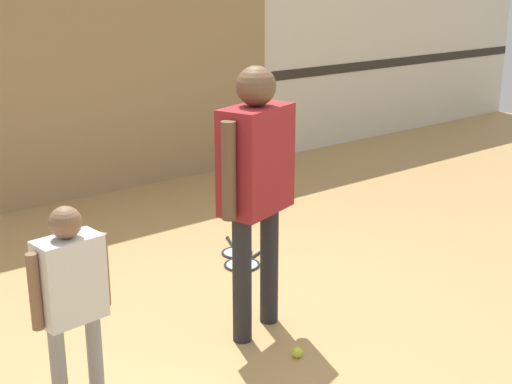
% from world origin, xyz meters
% --- Properties ---
extents(ground_plane, '(16.00, 16.00, 0.00)m').
position_xyz_m(ground_plane, '(0.00, 0.00, 0.00)').
color(ground_plane, tan).
extents(wall_back, '(16.00, 0.07, 3.20)m').
position_xyz_m(wall_back, '(0.00, 3.52, 1.60)').
color(wall_back, silver).
rests_on(wall_back, ground_plane).
extents(wall_panel, '(3.32, 0.05, 2.12)m').
position_xyz_m(wall_panel, '(1.16, 3.46, 1.06)').
color(wall_panel, '#9E7F56').
rests_on(wall_panel, ground_plane).
extents(person_instructor, '(0.63, 0.40, 1.72)m').
position_xyz_m(person_instructor, '(-0.03, 0.06, 1.07)').
color(person_instructor, '#232328').
rests_on(person_instructor, ground_plane).
extents(person_student_left, '(0.44, 0.21, 1.16)m').
position_xyz_m(person_student_left, '(-1.33, -0.08, 0.72)').
color(person_student_left, gray).
rests_on(person_student_left, ground_plane).
extents(racket_spare_on_floor, '(0.54, 0.38, 0.03)m').
position_xyz_m(racket_spare_on_floor, '(0.57, 0.97, 0.01)').
color(racket_spare_on_floor, '#28282D').
rests_on(racket_spare_on_floor, ground_plane).
extents(racket_second_spare, '(0.34, 0.51, 0.03)m').
position_xyz_m(racket_second_spare, '(0.69, 1.21, 0.01)').
color(racket_second_spare, '#28282D').
rests_on(racket_second_spare, ground_plane).
extents(tennis_ball_near_instructor, '(0.07, 0.07, 0.07)m').
position_xyz_m(tennis_ball_near_instructor, '(-0.05, -0.37, 0.03)').
color(tennis_ball_near_instructor, '#CCE038').
rests_on(tennis_ball_near_instructor, ground_plane).
extents(tennis_ball_by_spare_racket, '(0.07, 0.07, 0.07)m').
position_xyz_m(tennis_ball_by_spare_racket, '(0.64, 1.12, 0.03)').
color(tennis_ball_by_spare_racket, '#CCE038').
rests_on(tennis_ball_by_spare_racket, ground_plane).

